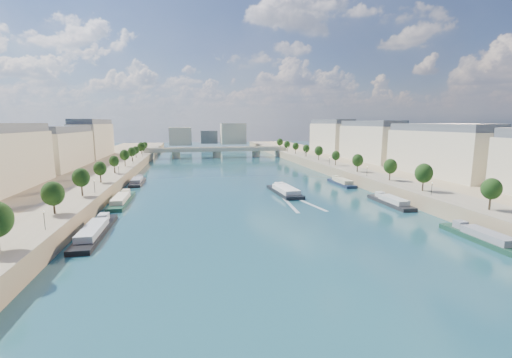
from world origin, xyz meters
name	(u,v)px	position (x,y,z in m)	size (l,w,h in m)	color
ground	(240,186)	(0.00, 100.00, 0.00)	(700.00, 700.00, 0.00)	#0E343E
quay_left	(63,186)	(-72.00, 100.00, 2.50)	(44.00, 520.00, 5.00)	#9E8460
quay_right	(388,176)	(72.00, 100.00, 2.50)	(44.00, 520.00, 5.00)	#9E8460
pave_left	(103,179)	(-57.00, 100.00, 5.05)	(14.00, 520.00, 0.10)	gray
pave_right	(359,171)	(57.00, 100.00, 5.05)	(14.00, 520.00, 0.10)	gray
trees_left	(108,165)	(-55.00, 102.00, 10.48)	(4.80, 268.80, 8.26)	#382B1E
trees_right	(347,158)	(55.00, 110.00, 10.48)	(4.80, 268.80, 8.26)	#382B1E
lamps_left	(108,175)	(-52.50, 90.00, 7.78)	(0.36, 200.36, 4.28)	black
lamps_right	(346,164)	(52.50, 105.00, 7.78)	(0.36, 200.36, 4.28)	black
buildings_left	(37,150)	(-85.00, 112.00, 16.45)	(16.00, 226.00, 23.20)	#BFB393
buildings_right	(399,145)	(85.00, 112.00, 16.45)	(16.00, 226.00, 23.20)	#BFB393
skyline	(213,135)	(3.19, 319.52, 14.66)	(79.00, 42.00, 22.00)	#BFB393
bridge	(217,151)	(0.00, 227.28, 5.08)	(112.00, 12.00, 8.15)	#C1B79E
tour_barge	(285,191)	(14.80, 80.31, 0.92)	(8.81, 25.94, 3.63)	black
wake	(298,203)	(14.80, 63.66, 0.02)	(10.75, 26.02, 0.04)	silver
moored_barges_left	(105,220)	(-45.50, 50.92, 0.84)	(5.00, 160.34, 3.60)	#1A1937
moored_barges_right	(428,217)	(45.50, 36.60, 0.84)	(5.00, 131.81, 3.60)	black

